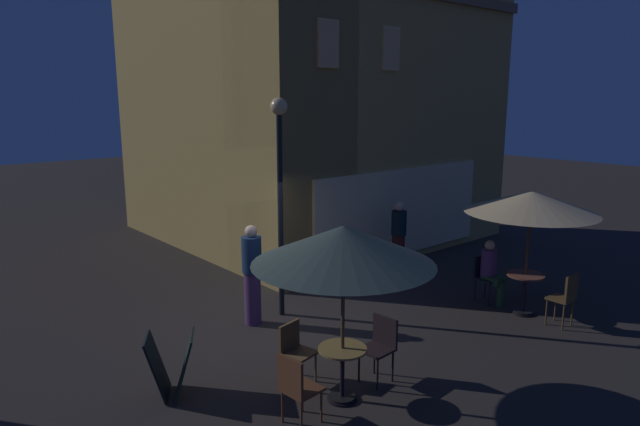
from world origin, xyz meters
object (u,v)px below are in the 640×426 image
cafe_table_1 (342,364)px  patron_standing_1 (399,238)px  cafe_chair_2 (296,384)px  cafe_chair_3 (380,342)px  menu_sandwich_board (171,365)px  patron_seated_0 (491,268)px  cafe_chair_0 (566,295)px  street_lamp_near_corner (280,170)px  patio_umbrella_0 (531,202)px  patron_standing_2 (252,275)px  cafe_chair_4 (295,347)px  cafe_table_0 (525,286)px  patio_umbrella_1 (343,245)px  cafe_chair_1 (484,274)px

cafe_table_1 → patron_standing_1: size_ratio=0.44×
cafe_chair_2 → cafe_chair_3: 1.63m
menu_sandwich_board → patron_seated_0: bearing=23.9°
cafe_chair_0 → cafe_chair_2: cafe_chair_0 is taller
cafe_table_1 → street_lamp_near_corner: bearing=68.0°
patron_seated_0 → cafe_table_1: bearing=-78.3°
patron_standing_1 → cafe_chair_2: bearing=19.3°
patio_umbrella_0 → patron_standing_2: patio_umbrella_0 is taller
cafe_chair_2 → patron_standing_2: size_ratio=0.51×
cafe_chair_2 → patron_seated_0: size_ratio=0.74×
cafe_table_1 → patio_umbrella_0: patio_umbrella_0 is taller
menu_sandwich_board → patron_standing_2: (2.22, 1.35, 0.47)m
cafe_chair_2 → patron_standing_1: size_ratio=0.55×
patron_seated_0 → patron_standing_1: bearing=-177.3°
cafe_chair_4 → cafe_table_0: bearing=69.0°
patio_umbrella_1 → cafe_chair_0: (4.62, -0.76, -1.55)m
cafe_table_1 → cafe_chair_2: (-0.84, -0.07, 0.04)m
cafe_table_0 → cafe_table_1: (-4.63, -0.02, -0.03)m
cafe_table_0 → cafe_table_1: 4.63m
patron_seated_0 → patron_standing_2: patron_standing_2 is taller
cafe_table_1 → patio_umbrella_0: (4.63, 0.02, 1.61)m
patio_umbrella_0 → cafe_chair_2: size_ratio=2.53×
street_lamp_near_corner → cafe_chair_3: street_lamp_near_corner is taller
patio_umbrella_0 → cafe_chair_2: 5.69m
street_lamp_near_corner → cafe_chair_3: 3.61m
cafe_chair_1 → cafe_chair_2: 5.59m
patio_umbrella_1 → patron_standing_2: size_ratio=1.33×
cafe_chair_0 → cafe_table_0: bearing=0.0°
patron_standing_2 → cafe_chair_1: bearing=40.7°
street_lamp_near_corner → cafe_chair_0: street_lamp_near_corner is taller
patio_umbrella_1 → cafe_chair_3: size_ratio=2.60×
cafe_chair_0 → cafe_chair_3: (-3.83, 0.82, -0.02)m
patio_umbrella_0 → cafe_chair_4: 5.12m
cafe_chair_3 → menu_sandwich_board: bearing=-35.8°
street_lamp_near_corner → cafe_chair_0: size_ratio=4.08×
patron_seated_0 → patio_umbrella_1: bearing=-78.3°
cafe_table_1 → patron_standing_1: patron_standing_1 is taller
cafe_table_0 → patron_seated_0: 0.76m
patio_umbrella_1 → cafe_chair_3: bearing=4.1°
patron_seated_0 → patron_standing_1: 2.39m
cafe_chair_3 → patron_seated_0: bearing=-173.8°
menu_sandwich_board → cafe_chair_3: bearing=-0.4°
cafe_chair_4 → cafe_chair_2: bearing=-48.9°
patio_umbrella_1 → cafe_chair_1: bearing=11.0°
cafe_chair_0 → patio_umbrella_1: bearing=81.8°
street_lamp_near_corner → cafe_table_1: 3.85m
cafe_table_0 → cafe_chair_0: size_ratio=0.79×
cafe_chair_1 → patron_seated_0: patron_seated_0 is taller
cafe_table_1 → patron_seated_0: size_ratio=0.60×
patio_umbrella_0 → patron_standing_1: bearing=89.6°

